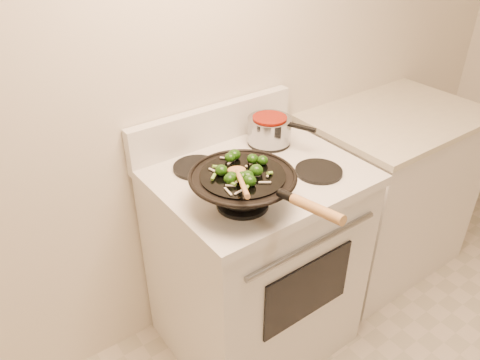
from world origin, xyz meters
TOP-DOWN VIEW (x-y plane):
  - stove at (-0.21, 1.17)m, footprint 0.78×0.67m
  - counter_unit at (0.69, 1.20)m, footprint 0.87×0.62m
  - wok at (-0.39, 1.02)m, footprint 0.36×0.60m
  - stirfry at (-0.39, 1.03)m, footprint 0.22×0.23m
  - wooden_spoon at (-0.43, 0.98)m, footprint 0.17×0.26m
  - saucepan at (-0.03, 1.32)m, footprint 0.18×0.28m

SIDE VIEW (x-z plane):
  - counter_unit at x=0.69m, z-range 0.00..0.91m
  - stove at x=-0.21m, z-range -0.07..1.01m
  - saucepan at x=-0.03m, z-range 0.93..1.04m
  - wok at x=-0.39m, z-range 0.91..1.08m
  - stirfry at x=-0.39m, z-range 1.04..1.08m
  - wooden_spoon at x=-0.43m, z-range 1.03..1.11m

